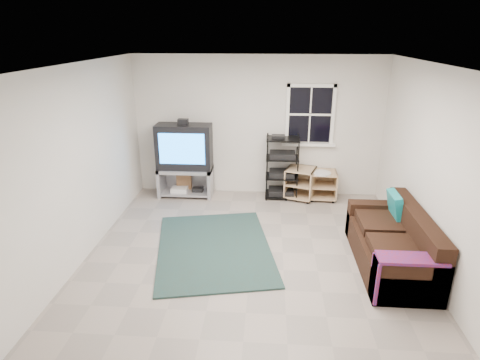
# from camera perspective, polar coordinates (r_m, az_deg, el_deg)

# --- Properties ---
(room) EXTENTS (4.60, 4.62, 4.60)m
(room) POSITION_cam_1_polar(r_m,az_deg,el_deg) (7.50, 9.91, 8.60)
(room) COLOR gray
(room) RESTS_ON ground
(tv_unit) EXTENTS (1.01, 0.51, 1.49)m
(tv_unit) POSITION_cam_1_polar(r_m,az_deg,el_deg) (7.55, -7.87, 3.62)
(tv_unit) COLOR #9B9BA2
(tv_unit) RESTS_ON ground
(av_rack) EXTENTS (0.60, 0.44, 1.20)m
(av_rack) POSITION_cam_1_polar(r_m,az_deg,el_deg) (7.52, 5.96, 1.26)
(av_rack) COLOR black
(av_rack) RESTS_ON ground
(side_table_left) EXTENTS (0.63, 0.63, 0.59)m
(side_table_left) POSITION_cam_1_polar(r_m,az_deg,el_deg) (7.62, 8.65, -0.24)
(side_table_left) COLOR tan
(side_table_left) RESTS_ON ground
(side_table_right) EXTENTS (0.50, 0.52, 0.56)m
(side_table_right) POSITION_cam_1_polar(r_m,az_deg,el_deg) (7.66, 11.65, -0.38)
(side_table_right) COLOR tan
(side_table_right) RESTS_ON ground
(sofa) EXTENTS (0.82, 1.86, 0.85)m
(sofa) POSITION_cam_1_polar(r_m,az_deg,el_deg) (5.77, 20.95, -8.68)
(sofa) COLOR black
(sofa) RESTS_ON ground
(shag_rug) EXTENTS (2.00, 2.47, 0.03)m
(shag_rug) POSITION_cam_1_polar(r_m,az_deg,el_deg) (5.93, -3.69, -9.60)
(shag_rug) COLOR black
(shag_rug) RESTS_ON ground
(paper_bag) EXTENTS (0.30, 0.22, 0.40)m
(paper_bag) POSITION_cam_1_polar(r_m,az_deg,el_deg) (7.88, -7.94, -0.37)
(paper_bag) COLOR olive
(paper_bag) RESTS_ON ground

